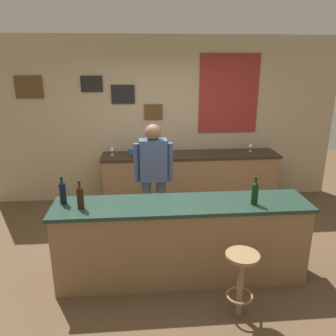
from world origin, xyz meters
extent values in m
plane|color=brown|center=(0.00, 0.00, 0.00)|extent=(10.00, 10.00, 0.00)
cube|color=tan|center=(0.00, 2.03, 1.40)|extent=(6.00, 0.06, 2.80)
cube|color=brown|center=(-2.20, 1.99, 1.98)|extent=(0.43, 0.02, 0.36)
cube|color=black|center=(-1.20, 1.99, 2.03)|extent=(0.35, 0.02, 0.26)
cube|color=black|center=(-0.70, 1.99, 1.86)|extent=(0.39, 0.02, 0.31)
cube|color=brown|center=(-0.20, 1.99, 1.56)|extent=(0.31, 0.02, 0.26)
cube|color=maroon|center=(1.09, 1.99, 1.85)|extent=(1.02, 0.02, 1.32)
cube|color=olive|center=(0.00, -0.40, 0.44)|extent=(2.74, 0.57, 0.88)
cube|color=#1E382D|center=(0.00, -0.40, 0.90)|extent=(2.80, 0.60, 0.04)
cube|color=olive|center=(0.40, 1.65, 0.43)|extent=(2.90, 0.53, 0.86)
cube|color=#2D2319|center=(0.40, 1.65, 0.88)|extent=(2.96, 0.56, 0.04)
cylinder|color=#384766|center=(-0.17, 0.52, 0.43)|extent=(0.13, 0.13, 0.86)
cylinder|color=#384766|center=(-0.37, 0.52, 0.43)|extent=(0.13, 0.13, 0.86)
cube|color=#3F517A|center=(-0.27, 0.52, 1.14)|extent=(0.36, 0.20, 0.56)
sphere|color=brown|center=(-0.27, 0.52, 1.51)|extent=(0.21, 0.21, 0.21)
cylinder|color=#3F517A|center=(-0.05, 0.52, 1.11)|extent=(0.08, 0.08, 0.52)
cylinder|color=#3F517A|center=(-0.49, 0.52, 1.11)|extent=(0.08, 0.08, 0.52)
cylinder|color=olive|center=(0.49, -1.08, 0.32)|extent=(0.06, 0.06, 0.65)
torus|color=olive|center=(0.49, -1.08, 0.22)|extent=(0.26, 0.26, 0.02)
cylinder|color=olive|center=(0.49, -1.08, 0.66)|extent=(0.32, 0.32, 0.03)
cylinder|color=black|center=(-1.28, -0.30, 1.02)|extent=(0.07, 0.07, 0.20)
sphere|color=black|center=(-1.28, -0.30, 1.13)|extent=(0.07, 0.07, 0.07)
cylinder|color=black|center=(-1.28, -0.30, 1.17)|extent=(0.03, 0.03, 0.09)
cylinder|color=black|center=(-1.28, -0.30, 1.22)|extent=(0.03, 0.03, 0.02)
cylinder|color=black|center=(-1.07, -0.45, 1.02)|extent=(0.07, 0.07, 0.20)
sphere|color=black|center=(-1.07, -0.45, 1.13)|extent=(0.07, 0.07, 0.07)
cylinder|color=black|center=(-1.07, -0.45, 1.17)|extent=(0.03, 0.03, 0.09)
cylinder|color=black|center=(-1.07, -0.45, 1.22)|extent=(0.03, 0.03, 0.02)
cylinder|color=black|center=(0.77, -0.50, 1.02)|extent=(0.07, 0.07, 0.20)
sphere|color=black|center=(0.77, -0.50, 1.13)|extent=(0.07, 0.07, 0.07)
cylinder|color=black|center=(0.77, -0.50, 1.17)|extent=(0.03, 0.03, 0.09)
cylinder|color=black|center=(0.77, -0.50, 1.22)|extent=(0.03, 0.03, 0.02)
cylinder|color=silver|center=(-0.90, 1.69, 0.90)|extent=(0.06, 0.06, 0.00)
cylinder|color=silver|center=(-0.90, 1.69, 0.94)|extent=(0.01, 0.01, 0.07)
cone|color=silver|center=(-0.90, 1.69, 1.02)|extent=(0.07, 0.07, 0.08)
cylinder|color=silver|center=(-0.49, 1.58, 0.90)|extent=(0.06, 0.06, 0.00)
cylinder|color=silver|center=(-0.49, 1.58, 0.94)|extent=(0.01, 0.01, 0.07)
cone|color=silver|center=(-0.49, 1.58, 1.02)|extent=(0.07, 0.07, 0.08)
cylinder|color=silver|center=(-0.35, 1.59, 0.90)|extent=(0.06, 0.06, 0.00)
cylinder|color=silver|center=(-0.35, 1.59, 0.94)|extent=(0.01, 0.01, 0.07)
cone|color=silver|center=(-0.35, 1.59, 1.02)|extent=(0.07, 0.07, 0.08)
cylinder|color=silver|center=(1.45, 1.74, 0.90)|extent=(0.06, 0.06, 0.00)
cylinder|color=silver|center=(1.45, 1.74, 0.94)|extent=(0.01, 0.01, 0.07)
cone|color=silver|center=(1.45, 1.74, 1.02)|extent=(0.07, 0.07, 0.08)
cylinder|color=#336699|center=(-0.60, 1.70, 0.95)|extent=(0.08, 0.08, 0.09)
torus|color=#336699|center=(-0.54, 1.70, 0.95)|extent=(0.06, 0.01, 0.06)
camera|label=1|loc=(-0.43, -3.76, 2.40)|focal=36.17mm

